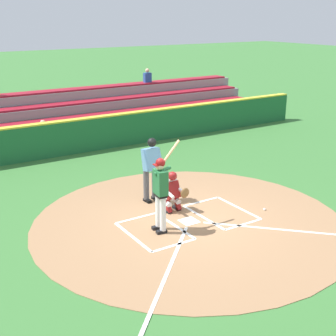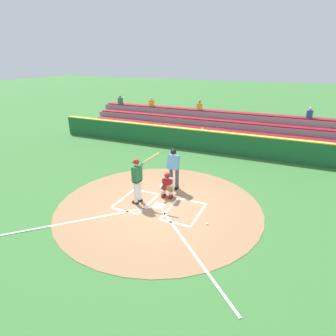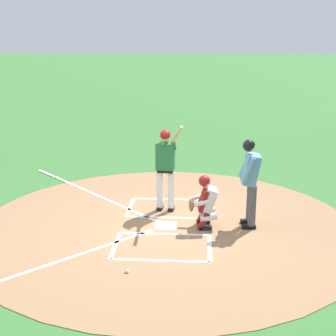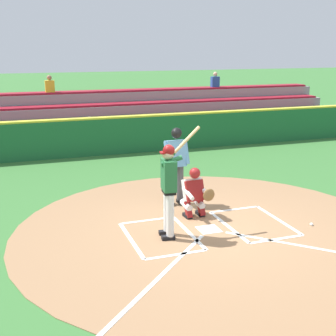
{
  "view_description": "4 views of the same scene",
  "coord_description": "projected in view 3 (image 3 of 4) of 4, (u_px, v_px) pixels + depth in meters",
  "views": [
    {
      "loc": [
        6.39,
        9.0,
        5.09
      ],
      "look_at": [
        -0.18,
        -1.28,
        1.06
      ],
      "focal_mm": 50.33,
      "sensor_mm": 36.0,
      "label": 1
    },
    {
      "loc": [
        -4.38,
        8.96,
        5.56
      ],
      "look_at": [
        0.08,
        -1.04,
        1.23
      ],
      "focal_mm": 30.63,
      "sensor_mm": 36.0,
      "label": 2
    },
    {
      "loc": [
        -9.97,
        -0.68,
        4.13
      ],
      "look_at": [
        0.49,
        -0.01,
        1.13
      ],
      "focal_mm": 54.75,
      "sensor_mm": 36.0,
      "label": 3
    },
    {
      "loc": [
        3.72,
        8.08,
        3.67
      ],
      "look_at": [
        0.58,
        -0.88,
        1.15
      ],
      "focal_mm": 49.39,
      "sensor_mm": 36.0,
      "label": 4
    }
  ],
  "objects": [
    {
      "name": "plate_umpire",
      "position": [
        250.0,
        177.0,
        10.44
      ],
      "size": [
        0.59,
        0.43,
        1.86
      ],
      "color": "#4C4C51",
      "rests_on": "ground"
    },
    {
      "name": "home_plate_and_chalk",
      "position": [
        124.0,
        224.0,
        10.79
      ],
      "size": [
        7.93,
        4.91,
        0.01
      ],
      "color": "white",
      "rests_on": "dirt_circle"
    },
    {
      "name": "ground_plane",
      "position": [
        166.0,
        226.0,
        10.74
      ],
      "size": [
        120.0,
        120.0,
        0.0
      ],
      "primitive_type": "plane",
      "color": "#387033"
    },
    {
      "name": "baseball",
      "position": [
        127.0,
        271.0,
        8.72
      ],
      "size": [
        0.07,
        0.07,
        0.07
      ],
      "primitive_type": "sphere",
      "color": "white",
      "rests_on": "ground"
    },
    {
      "name": "batter",
      "position": [
        166.0,
        164.0,
        11.3
      ],
      "size": [
        0.99,
        0.63,
        2.13
      ],
      "color": "white",
      "rests_on": "ground"
    },
    {
      "name": "dirt_circle",
      "position": [
        166.0,
        226.0,
        10.74
      ],
      "size": [
        8.0,
        8.0,
        0.01
      ],
      "primitive_type": "cylinder",
      "color": "#99704C",
      "rests_on": "ground"
    },
    {
      "name": "catcher",
      "position": [
        205.0,
        201.0,
        10.52
      ],
      "size": [
        0.63,
        0.61,
        1.13
      ],
      "color": "black",
      "rests_on": "ground"
    }
  ]
}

